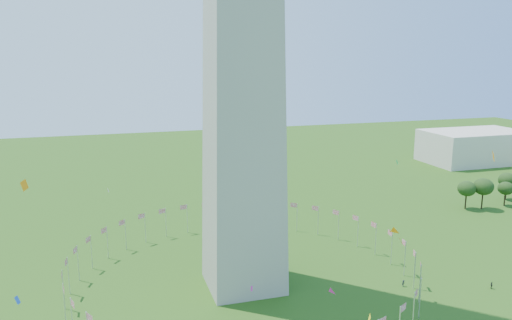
{
  "coord_description": "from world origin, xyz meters",
  "views": [
    {
      "loc": [
        -29.38,
        -56.36,
        53.74
      ],
      "look_at": [
        -1.48,
        35.0,
        33.54
      ],
      "focal_mm": 35.0,
      "sensor_mm": 36.0,
      "label": 1
    }
  ],
  "objects": [
    {
      "name": "flag_ring",
      "position": [
        -0.0,
        50.0,
        4.5
      ],
      "size": [
        80.24,
        80.24,
        9.0
      ],
      "color": "silver",
      "rests_on": "ground"
    },
    {
      "name": "gov_building_east_a",
      "position": [
        150.0,
        150.0,
        8.0
      ],
      "size": [
        50.0,
        30.0,
        16.0
      ],
      "primitive_type": "cube",
      "color": "beige",
      "rests_on": "ground"
    },
    {
      "name": "kites_aloft",
      "position": [
        7.56,
        21.86,
        17.67
      ],
      "size": [
        93.32,
        84.66,
        35.45
      ],
      "color": "orange",
      "rests_on": "ground"
    }
  ]
}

